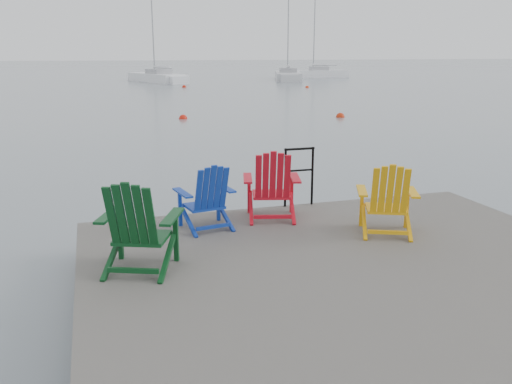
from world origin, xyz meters
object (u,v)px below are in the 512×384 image
object	(u,v)px
chair_yellow	(388,199)
buoy_d	(184,87)
buoy_a	(340,117)
chair_red	(272,185)
chair_blue	(207,197)
chair_green	(138,225)
sailboat_near	(157,78)
sailboat_far	(316,74)
buoy_c	(307,88)
sailboat_mid	(288,76)
handrail	(299,171)
buoy_b	(183,119)

from	to	relation	value
chair_yellow	buoy_d	bearing A→B (deg)	107.84
buoy_a	chair_red	bearing A→B (deg)	-118.92
chair_blue	buoy_a	distance (m)	17.79
chair_green	sailboat_near	xyz separation A→B (m)	(6.15, 48.75, -0.66)
sailboat_far	buoy_c	distance (m)	19.04
chair_green	sailboat_near	size ratio (longest dim) A/B	0.08
sailboat_far	buoy_c	xyz separation A→B (m)	(-8.17, -17.20, -0.36)
chair_green	buoy_a	world-z (taller)	chair_green
buoy_a	buoy_c	size ratio (longest dim) A/B	1.25
sailboat_mid	chair_red	bearing A→B (deg)	-92.54
handrail	buoy_a	world-z (taller)	handrail
chair_red	chair_yellow	distance (m)	1.60
chair_green	chair_red	bearing A→B (deg)	57.49
chair_blue	chair_yellow	bearing A→B (deg)	-31.69
chair_red	buoy_a	size ratio (longest dim) A/B	2.53
sailboat_near	sailboat_mid	world-z (taller)	sailboat_mid
buoy_b	buoy_c	bearing A→B (deg)	54.07
chair_red	sailboat_mid	distance (m)	51.08
buoy_d	chair_yellow	bearing A→B (deg)	-95.91
buoy_a	buoy_c	xyz separation A→B (m)	(6.52, 19.79, 0.00)
sailboat_near	sailboat_far	xyz separation A→B (m)	(18.78, 4.61, 0.00)
buoy_a	buoy_b	world-z (taller)	buoy_a
buoy_b	sailboat_mid	bearing A→B (deg)	62.38
sailboat_near	buoy_d	size ratio (longest dim) A/B	33.97
chair_yellow	sailboat_mid	xyz separation A→B (m)	(16.73, 48.88, -0.62)
chair_blue	sailboat_near	world-z (taller)	sailboat_near
chair_red	buoy_b	size ratio (longest dim) A/B	2.68
sailboat_mid	buoy_a	bearing A→B (deg)	-88.37
chair_yellow	buoy_b	bearing A→B (deg)	112.77
chair_red	chair_green	bearing A→B (deg)	-129.86
chair_blue	buoy_a	size ratio (longest dim) A/B	2.26
chair_blue	buoy_c	distance (m)	38.36
handrail	buoy_b	xyz separation A→B (m)	(0.88, 15.88, -1.04)
handrail	chair_red	xyz separation A→B (m)	(-0.62, -0.54, -0.04)
chair_yellow	sailboat_far	world-z (taller)	sailboat_far
sailboat_mid	buoy_b	size ratio (longest dim) A/B	35.26
buoy_b	chair_green	bearing A→B (deg)	-101.01
sailboat_far	buoy_d	world-z (taller)	sailboat_far
buoy_d	buoy_a	bearing A→B (deg)	-82.55
buoy_b	buoy_a	bearing A→B (deg)	-11.95
chair_red	buoy_b	xyz separation A→B (m)	(1.50, 16.42, -1.00)
handrail	chair_yellow	xyz separation A→B (m)	(0.58, -1.60, -0.06)
chair_blue	chair_red	bearing A→B (deg)	0.97
chair_blue	buoy_b	xyz separation A→B (m)	(2.46, 16.60, -0.95)
chair_green	sailboat_near	world-z (taller)	sailboat_near
handrail	buoy_a	size ratio (longest dim) A/B	2.30
chair_green	buoy_d	distance (m)	40.14
chair_yellow	sailboat_near	xyz separation A→B (m)	(2.99, 48.43, -0.62)
handrail	buoy_c	world-z (taller)	handrail
buoy_a	sailboat_near	bearing A→B (deg)	97.20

